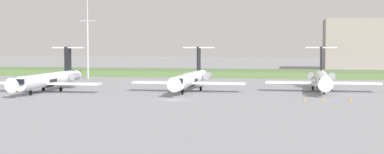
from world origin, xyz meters
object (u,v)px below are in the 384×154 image
Objects in this scene: regional_jet_second at (48,79)px; regional_jet_third at (190,79)px; safety_cone_front_marker at (304,99)px; safety_cone_rear_marker at (351,99)px; antenna_mast at (88,42)px; regional_jet_fourth at (323,79)px; safety_cone_mid_marker at (323,99)px.

regional_jet_second is 1.00× the size of regional_jet_third.
regional_jet_third is at bearing 146.46° from safety_cone_front_marker.
regional_jet_third is 56.36× the size of safety_cone_rear_marker.
safety_cone_rear_marker is (30.58, -14.81, -2.26)m from regional_jet_third.
regional_jet_fourth is at bearing -26.66° from antenna_mast.
regional_jet_fourth is 56.36× the size of safety_cone_mid_marker.
regional_jet_second is 1.29× the size of antenna_mast.
antenna_mast reaches higher than safety_cone_rear_marker.
safety_cone_rear_marker is at bearing -37.68° from antenna_mast.
regional_jet_fourth is 20.54m from safety_cone_front_marker.
safety_cone_mid_marker is at bearing -91.71° from regional_jet_fourth.
regional_jet_second reaches higher than safety_cone_mid_marker.
safety_cone_front_marker is at bearing -177.52° from safety_cone_rear_marker.
antenna_mast is 43.84× the size of safety_cone_rear_marker.
regional_jet_fourth is (26.57, 4.94, 0.00)m from regional_jet_third.
safety_cone_mid_marker is (53.81, -8.63, -2.26)m from regional_jet_second.
regional_jet_fourth is 69.33m from antenna_mast.
regional_jet_second is at bearing 171.94° from safety_cone_rear_marker.
antenna_mast is 80.12m from safety_cone_mid_marker.
safety_cone_mid_marker and safety_cone_rear_marker have the same top height.
regional_jet_third is 30.16m from safety_cone_mid_marker.
regional_jet_fourth is at bearing 88.29° from safety_cone_mid_marker.
antenna_mast is 77.76m from safety_cone_front_marker.
regional_jet_fourth reaches higher than safety_cone_rear_marker.
regional_jet_fourth is at bearing 101.49° from safety_cone_rear_marker.
safety_cone_rear_marker is at bearing 4.48° from safety_cone_mid_marker.
safety_cone_mid_marker is at bearing -0.47° from safety_cone_front_marker.
regional_jet_second is at bearing 170.89° from safety_cone_mid_marker.
regional_jet_second and regional_jet_third have the same top height.
antenna_mast reaches higher than safety_cone_front_marker.
antenna_mast is at bearing 142.32° from safety_cone_rear_marker.
regional_jet_third is 27.50m from safety_cone_front_marker.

